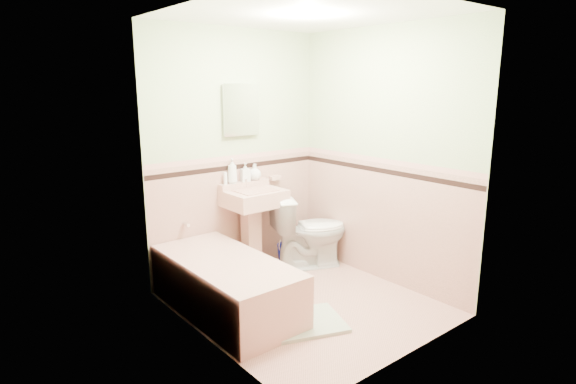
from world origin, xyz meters
TOP-DOWN VIEW (x-y plane):
  - floor at (0.00, 0.00)m, footprint 2.20×2.20m
  - ceiling at (0.00, 0.00)m, footprint 2.20×2.20m
  - wall_back at (0.00, 1.10)m, footprint 2.50×0.00m
  - wall_front at (0.00, -1.10)m, footprint 2.50×0.00m
  - wall_left at (-1.00, 0.00)m, footprint 0.00×2.50m
  - wall_right at (1.00, 0.00)m, footprint 0.00×2.50m
  - wainscot_back at (0.00, 1.09)m, footprint 2.00×0.00m
  - wainscot_front at (0.00, -1.09)m, footprint 2.00×0.00m
  - wainscot_left at (-0.99, 0.00)m, footprint 0.00×2.20m
  - wainscot_right at (0.99, 0.00)m, footprint 0.00×2.20m
  - accent_back at (0.00, 1.08)m, footprint 2.00×0.00m
  - accent_front at (0.00, -1.08)m, footprint 2.00×0.00m
  - accent_left at (-0.98, 0.00)m, footprint 0.00×2.20m
  - accent_right at (0.98, 0.00)m, footprint 0.00×2.20m
  - cap_back at (0.00, 1.08)m, footprint 2.00×0.00m
  - cap_front at (0.00, -1.08)m, footprint 2.00×0.00m
  - cap_left at (-0.98, 0.00)m, footprint 0.00×2.20m
  - cap_right at (0.98, 0.00)m, footprint 0.00×2.20m
  - bathtub at (-0.63, 0.33)m, footprint 0.70×1.50m
  - tub_faucet at (-0.63, 1.05)m, footprint 0.04×0.12m
  - sink at (0.05, 0.86)m, footprint 0.58×0.48m
  - sink_faucet at (0.05, 1.00)m, footprint 0.02×0.02m
  - medicine_cabinet at (0.05, 1.07)m, footprint 0.40×0.04m
  - soap_dish at (0.47, 1.06)m, footprint 0.13×0.07m
  - soap_bottle_left at (-0.09, 1.04)m, footprint 0.13×0.13m
  - soap_bottle_mid at (0.07, 1.04)m, footprint 0.11×0.11m
  - soap_bottle_right at (0.19, 1.04)m, footprint 0.16×0.16m
  - tube at (-0.17, 1.04)m, footprint 0.05×0.05m
  - toilet at (0.64, 0.66)m, footprint 0.91×0.71m
  - bucket at (0.50, 0.88)m, footprint 0.26×0.26m
  - bath_mat at (-0.32, -0.26)m, footprint 0.89×0.74m
  - shoe at (-0.23, -0.21)m, footprint 0.16×0.08m

SIDE VIEW (x-z plane):
  - floor at x=0.00m, z-range 0.00..0.00m
  - bath_mat at x=-0.32m, z-range 0.00..0.03m
  - shoe at x=-0.23m, z-range 0.03..0.09m
  - bucket at x=0.50m, z-range 0.00..0.22m
  - bathtub at x=-0.63m, z-range 0.00..0.45m
  - toilet at x=0.64m, z-range 0.00..0.81m
  - sink at x=0.05m, z-range 0.00..0.90m
  - wainscot_back at x=0.00m, z-range -0.40..1.60m
  - wainscot_front at x=0.00m, z-range -0.40..1.60m
  - wainscot_left at x=-0.99m, z-range -0.50..1.70m
  - wainscot_right at x=0.99m, z-range -0.50..1.70m
  - tub_faucet at x=-0.63m, z-range 0.61..0.65m
  - sink_faucet at x=0.05m, z-range 0.90..1.00m
  - soap_dish at x=0.47m, z-range 0.93..0.97m
  - tube at x=-0.17m, z-range 0.97..1.09m
  - soap_bottle_right at x=0.19m, z-range 0.97..1.14m
  - soap_bottle_mid at x=0.07m, z-range 0.97..1.16m
  - soap_bottle_left at x=-0.09m, z-range 0.97..1.22m
  - accent_left at x=-0.98m, z-range 0.02..2.22m
  - accent_right at x=0.98m, z-range 0.02..2.22m
  - accent_back at x=0.00m, z-range 0.12..2.12m
  - accent_front at x=0.00m, z-range 0.12..2.12m
  - cap_back at x=0.00m, z-range 0.22..2.22m
  - cap_front at x=0.00m, z-range 0.22..2.22m
  - cap_left at x=-0.98m, z-range 0.12..2.32m
  - cap_right at x=0.98m, z-range 0.12..2.32m
  - wall_back at x=0.00m, z-range 0.00..2.50m
  - wall_front at x=0.00m, z-range 0.00..2.50m
  - wall_left at x=-1.00m, z-range 0.00..2.50m
  - wall_right at x=1.00m, z-range 0.00..2.50m
  - medicine_cabinet at x=0.05m, z-range 1.45..1.95m
  - ceiling at x=0.00m, z-range 2.50..2.50m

